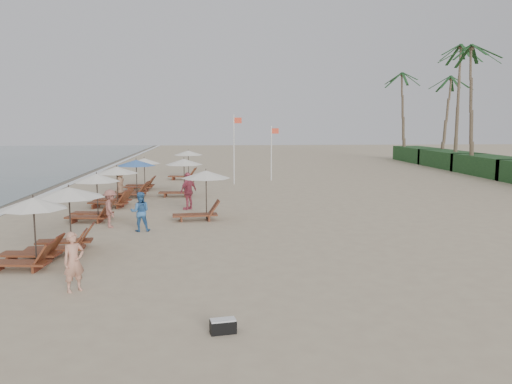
{
  "coord_description": "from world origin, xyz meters",
  "views": [
    {
      "loc": [
        -0.84,
        -18.55,
        4.4
      ],
      "look_at": [
        1.0,
        4.04,
        1.3
      ],
      "focal_mm": 35.93,
      "sensor_mm": 36.0,
      "label": 1
    }
  ],
  "objects": [
    {
      "name": "flag_pole_far",
      "position": [
        3.49,
        19.9,
        2.31
      ],
      "size": [
        0.6,
        0.08,
        4.14
      ],
      "color": "silver",
      "rests_on": "ground"
    },
    {
      "name": "wet_sand_band",
      "position": [
        -12.5,
        10.0,
        0.0
      ],
      "size": [
        3.2,
        140.0,
        0.01
      ],
      "primitive_type": "cube",
      "color": "#6B5E4C",
      "rests_on": "ground"
    },
    {
      "name": "lounger_station_1",
      "position": [
        -5.95,
        -1.01,
        1.19
      ],
      "size": [
        2.6,
        2.37,
        2.23
      ],
      "color": "brown",
      "rests_on": "ground"
    },
    {
      "name": "beachgoer_near",
      "position": [
        -4.52,
        -5.25,
        0.79
      ],
      "size": [
        0.69,
        0.66,
        1.59
      ],
      "primitive_type": "imported",
      "rotation": [
        0.0,
        0.0,
        0.7
      ],
      "color": "tan",
      "rests_on": "ground"
    },
    {
      "name": "lounger_station_5",
      "position": [
        -5.62,
        15.26,
        1.05
      ],
      "size": [
        2.45,
        2.13,
        2.07
      ],
      "color": "brown",
      "rests_on": "ground"
    },
    {
      "name": "beachgoer_far_a",
      "position": [
        -2.17,
        7.27,
        0.95
      ],
      "size": [
        1.06,
        1.15,
        1.9
      ],
      "primitive_type": "imported",
      "rotation": [
        0.0,
        0.0,
        4.03
      ],
      "color": "#C74F67",
      "rests_on": "ground"
    },
    {
      "name": "ground",
      "position": [
        0.0,
        0.0,
        0.0
      ],
      "size": [
        160.0,
        160.0,
        0.0
      ],
      "primitive_type": "plane",
      "color": "tan",
      "rests_on": "ground"
    },
    {
      "name": "inland_station_2",
      "position": [
        -3.07,
        21.04,
        1.35
      ],
      "size": [
        2.76,
        2.24,
        2.22
      ],
      "color": "brown",
      "rests_on": "ground"
    },
    {
      "name": "beachgoer_mid_b",
      "position": [
        -5.22,
        3.06,
        0.8
      ],
      "size": [
        0.88,
        1.17,
        1.61
      ],
      "primitive_type": "imported",
      "rotation": [
        0.0,
        0.0,
        1.88
      ],
      "color": "#9B5B4F",
      "rests_on": "ground"
    },
    {
      "name": "foam_line",
      "position": [
        -11.2,
        10.0,
        0.01
      ],
      "size": [
        0.5,
        140.0,
        0.02
      ],
      "primitive_type": "cube",
      "color": "white",
      "rests_on": "ground"
    },
    {
      "name": "lounger_station_3",
      "position": [
        -6.19,
        8.58,
        1.02
      ],
      "size": [
        2.66,
        2.49,
        2.09
      ],
      "color": "brown",
      "rests_on": "ground"
    },
    {
      "name": "beachgoer_mid_a",
      "position": [
        -3.86,
        2.17,
        0.81
      ],
      "size": [
        0.84,
        0.68,
        1.61
      ],
      "primitive_type": "imported",
      "rotation": [
        0.0,
        0.0,
        3.24
      ],
      "color": "teal",
      "rests_on": "ground"
    },
    {
      "name": "lounger_station_0",
      "position": [
        -6.57,
        -2.72,
        1.03
      ],
      "size": [
        2.42,
        2.03,
        2.14
      ],
      "color": "brown",
      "rests_on": "ground"
    },
    {
      "name": "inland_station_1",
      "position": [
        -2.86,
        12.03,
        1.38
      ],
      "size": [
        2.69,
        2.24,
        2.22
      ],
      "color": "brown",
      "rests_on": "ground"
    },
    {
      "name": "lounger_station_4",
      "position": [
        -5.65,
        12.02,
        1.14
      ],
      "size": [
        2.57,
        2.28,
        2.2
      ],
      "color": "brown",
      "rests_on": "ground"
    },
    {
      "name": "duffel_bag",
      "position": [
        -0.7,
        -8.26,
        0.15
      ],
      "size": [
        0.58,
        0.36,
        0.3
      ],
      "color": "black",
      "rests_on": "ground"
    },
    {
      "name": "inland_station_0",
      "position": [
        -1.45,
        4.46,
        1.35
      ],
      "size": [
        2.73,
        2.24,
        2.22
      ],
      "color": "brown",
      "rests_on": "ground"
    },
    {
      "name": "beachgoer_far_b",
      "position": [
        -6.45,
        12.05,
        0.82
      ],
      "size": [
        0.65,
        0.88,
        1.63
      ],
      "primitive_type": "imported",
      "rotation": [
        0.0,
        0.0,
        1.39
      ],
      "color": "#AB7D5C",
      "rests_on": "ground"
    },
    {
      "name": "lounger_station_2",
      "position": [
        -6.32,
        4.69,
        1.05
      ],
      "size": [
        2.44,
        2.08,
        2.11
      ],
      "color": "brown",
      "rests_on": "ground"
    },
    {
      "name": "flag_pole_near",
      "position": [
        0.58,
        17.74,
        2.71
      ],
      "size": [
        0.6,
        0.08,
        4.92
      ],
      "color": "silver",
      "rests_on": "ground"
    }
  ]
}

